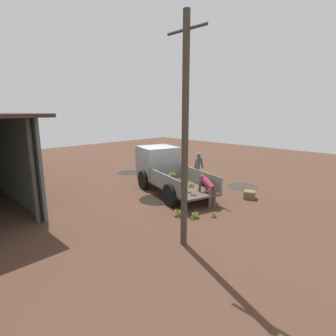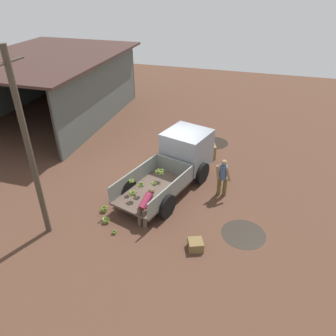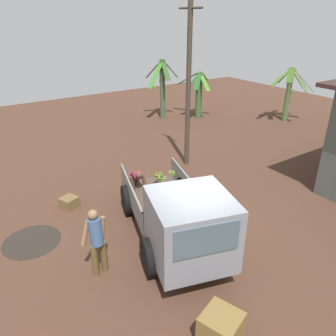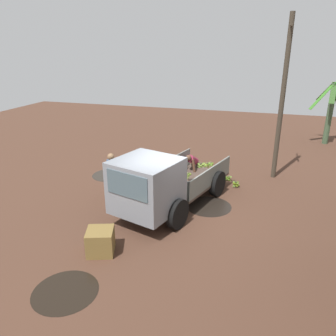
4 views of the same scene
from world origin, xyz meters
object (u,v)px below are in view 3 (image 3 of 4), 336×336
(cargo_truck, at_px, (183,223))
(banana_bunch_on_ground_0, at_px, (181,184))
(wooden_crate_1, at_px, (221,329))
(person_foreground_visitor, at_px, (96,239))
(wooden_crate_0, at_px, (69,202))
(banana_bunch_on_ground_2, at_px, (164,180))
(banana_bunch_on_ground_1, at_px, (145,180))
(utility_pole, at_px, (188,85))
(person_worker_loading, at_px, (136,180))

(cargo_truck, distance_m, banana_bunch_on_ground_0, 3.73)
(wooden_crate_1, bearing_deg, cargo_truck, 161.04)
(person_foreground_visitor, height_order, wooden_crate_0, person_foreground_visitor)
(banana_bunch_on_ground_2, relative_size, wooden_crate_0, 0.62)
(banana_bunch_on_ground_0, bearing_deg, banana_bunch_on_ground_1, -138.87)
(wooden_crate_0, relative_size, wooden_crate_1, 0.69)
(wooden_crate_0, bearing_deg, person_foreground_visitor, -6.06)
(banana_bunch_on_ground_1, xyz_separation_m, banana_bunch_on_ground_2, (0.43, 0.50, 0.03))
(utility_pole, height_order, banana_bunch_on_ground_2, utility_pole)
(utility_pole, xyz_separation_m, person_worker_loading, (1.36, -2.99, -2.37))
(person_foreground_visitor, distance_m, wooden_crate_1, 3.14)
(utility_pole, height_order, wooden_crate_1, utility_pole)
(utility_pole, distance_m, person_worker_loading, 4.05)
(person_foreground_visitor, height_order, wooden_crate_1, person_foreground_visitor)
(banana_bunch_on_ground_2, height_order, wooden_crate_1, wooden_crate_1)
(banana_bunch_on_ground_1, relative_size, wooden_crate_1, 0.27)
(utility_pole, height_order, banana_bunch_on_ground_1, utility_pole)
(cargo_truck, xyz_separation_m, banana_bunch_on_ground_0, (-2.96, 2.08, -0.91))
(cargo_truck, relative_size, person_worker_loading, 4.31)
(utility_pole, height_order, person_foreground_visitor, utility_pole)
(cargo_truck, height_order, utility_pole, utility_pole)
(cargo_truck, distance_m, person_worker_loading, 3.10)
(cargo_truck, relative_size, utility_pole, 0.83)
(wooden_crate_1, bearing_deg, banana_bunch_on_ground_2, 156.23)
(person_foreground_visitor, distance_m, banana_bunch_on_ground_0, 4.56)
(person_foreground_visitor, bearing_deg, person_worker_loading, -47.52)
(utility_pole, xyz_separation_m, banana_bunch_on_ground_1, (0.49, -2.17, -2.99))
(banana_bunch_on_ground_1, relative_size, wooden_crate_0, 0.39)
(utility_pole, bearing_deg, person_worker_loading, -65.51)
(person_foreground_visitor, xyz_separation_m, wooden_crate_1, (2.90, 1.08, -0.58))
(banana_bunch_on_ground_2, distance_m, wooden_crate_0, 3.26)
(banana_bunch_on_ground_1, distance_m, wooden_crate_1, 6.40)
(person_worker_loading, height_order, wooden_crate_1, person_worker_loading)
(utility_pole, relative_size, banana_bunch_on_ground_0, 20.62)
(person_worker_loading, bearing_deg, utility_pole, 127.39)
(wooden_crate_1, bearing_deg, utility_pole, 147.72)
(cargo_truck, relative_size, banana_bunch_on_ground_2, 17.87)
(banana_bunch_on_ground_0, xyz_separation_m, banana_bunch_on_ground_1, (-0.96, -0.84, -0.04))
(utility_pole, relative_size, wooden_crate_0, 13.34)
(cargo_truck, bearing_deg, person_foreground_visitor, -95.32)
(banana_bunch_on_ground_2, bearing_deg, person_foreground_visitor, -52.31)
(person_foreground_visitor, relative_size, banana_bunch_on_ground_2, 5.75)
(person_worker_loading, relative_size, wooden_crate_1, 1.78)
(banana_bunch_on_ground_2, bearing_deg, banana_bunch_on_ground_1, -130.31)
(banana_bunch_on_ground_1, bearing_deg, person_foreground_visitor, -43.90)
(cargo_truck, distance_m, banana_bunch_on_ground_2, 4.01)
(banana_bunch_on_ground_0, bearing_deg, wooden_crate_0, -103.62)
(utility_pole, relative_size, banana_bunch_on_ground_2, 21.40)
(person_foreground_visitor, relative_size, banana_bunch_on_ground_0, 5.54)
(utility_pole, bearing_deg, person_foreground_visitor, -54.89)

